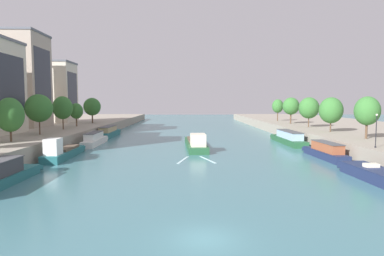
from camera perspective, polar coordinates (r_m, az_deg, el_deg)
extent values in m
plane|color=#42757F|center=(21.14, 2.21, -19.02)|extent=(400.00, 400.00, 0.00)
cube|color=gray|center=(84.21, -28.38, -0.84)|extent=(36.00, 170.00, 2.58)
cube|color=gray|center=(85.21, 27.92, -0.77)|extent=(36.00, 170.00, 2.58)
cube|color=#235633|center=(60.49, 0.61, -2.96)|extent=(4.07, 17.68, 1.03)
cube|color=#235633|center=(69.51, 0.08, -1.88)|extent=(3.18, 1.36, 0.88)
cube|color=#235633|center=(60.42, 0.61, -2.44)|extent=(4.14, 17.68, 0.06)
cube|color=beige|center=(54.38, 1.06, -2.11)|extent=(2.62, 3.62, 2.05)
cube|color=black|center=(56.10, 0.92, -1.59)|extent=(1.97, 0.12, 0.57)
cube|color=brown|center=(62.13, 0.50, -2.05)|extent=(2.97, 9.23, 0.36)
cylinder|color=#232328|center=(55.18, 1.51, -2.51)|extent=(0.07, 0.07, 1.10)
cube|color=silver|center=(47.80, 2.77, -5.59)|extent=(2.25, 5.80, 0.03)
cube|color=silver|center=(47.55, -1.57, -5.64)|extent=(1.74, 5.92, 0.03)
cube|color=#23666B|center=(44.03, -26.51, -6.19)|extent=(2.48, 1.23, 0.86)
cube|color=#23666B|center=(53.18, -21.60, -4.31)|extent=(2.76, 12.30, 1.07)
cube|color=#23666B|center=(59.25, -19.52, -3.26)|extent=(2.39, 1.28, 0.90)
cube|color=#23666B|center=(53.10, -21.62, -3.71)|extent=(2.81, 12.30, 0.06)
cube|color=white|center=(49.08, -23.28, -3.04)|extent=(1.92, 2.49, 2.28)
cube|color=black|center=(50.18, -22.79, -2.47)|extent=(1.50, 0.06, 0.64)
cube|color=brown|center=(54.22, -21.19, -3.30)|extent=(2.08, 6.41, 0.36)
cylinder|color=#232328|center=(49.48, -22.65, -3.65)|extent=(0.07, 0.07, 1.10)
cube|color=silver|center=(67.12, -16.74, -2.37)|extent=(2.63, 12.43, 1.11)
cube|color=silver|center=(73.42, -15.49, -1.67)|extent=(2.22, 1.29, 0.92)
cube|color=silver|center=(67.06, -16.76, -1.87)|extent=(2.67, 12.43, 0.06)
cube|color=white|center=(66.39, -16.90, -1.35)|extent=(2.10, 7.97, 1.30)
cube|color=#4C4C51|center=(66.33, -16.92, -0.76)|extent=(2.24, 8.21, 0.08)
cylinder|color=#232328|center=(63.34, -17.30, -1.73)|extent=(0.07, 0.07, 1.10)
cube|color=#23666B|center=(82.16, -14.45, -1.02)|extent=(2.86, 14.31, 1.25)
cube|color=#23666B|center=(89.43, -13.36, -0.47)|extent=(2.63, 1.28, 0.99)
cube|color=#23666B|center=(82.10, -14.46, -0.57)|extent=(2.92, 14.31, 0.06)
cube|color=tan|center=(81.36, -14.58, -0.17)|extent=(2.33, 9.16, 1.20)
cube|color=#4C4C51|center=(81.31, -14.59, 0.28)|extent=(2.50, 9.44, 0.08)
cylinder|color=#232328|center=(77.80, -14.88, -0.43)|extent=(0.07, 0.07, 1.10)
cube|color=#1E284C|center=(44.79, 26.12, -5.81)|extent=(2.88, 1.35, 0.98)
cube|color=beige|center=(41.07, 29.03, -5.76)|extent=(1.52, 0.95, 0.40)
cube|color=#1E284C|center=(52.95, 22.41, -4.37)|extent=(2.63, 11.00, 1.07)
cube|color=#1E284C|center=(58.17, 19.94, -3.41)|extent=(2.13, 1.31, 0.90)
cube|color=#1E284C|center=(52.87, 22.42, -3.77)|extent=(2.67, 11.01, 0.06)
cube|color=#9E5133|center=(52.29, 22.70, -3.11)|extent=(2.08, 7.06, 1.30)
cube|color=#4C4C51|center=(52.20, 22.73, -2.36)|extent=(2.22, 7.27, 0.08)
cylinder|color=#232328|center=(50.03, 24.40, -3.61)|extent=(0.07, 0.07, 1.10)
cube|color=#235633|center=(69.28, 16.55, -2.16)|extent=(3.01, 15.56, 1.08)
cube|color=#235633|center=(76.96, 14.65, -1.38)|extent=(2.63, 1.27, 0.90)
cube|color=#235633|center=(69.22, 16.56, -1.70)|extent=(3.06, 15.56, 0.06)
cube|color=#9EBCD6|center=(68.41, 16.78, -1.15)|extent=(2.42, 9.97, 1.43)
cube|color=#4C4C51|center=(68.34, 16.79, -0.52)|extent=(2.59, 10.27, 0.08)
cylinder|color=#232328|center=(64.92, 18.21, -1.63)|extent=(0.07, 0.07, 1.10)
cylinder|color=brown|center=(55.24, -29.31, -0.76)|extent=(0.30, 0.30, 2.60)
ellipsoid|color=#336B2D|center=(55.08, -29.42, 2.04)|extent=(3.97, 3.97, 5.10)
cylinder|color=brown|center=(64.75, -25.27, 0.45)|extent=(0.24, 0.24, 3.40)
ellipsoid|color=#336B2D|center=(64.62, -25.37, 3.18)|extent=(4.75, 4.75, 5.02)
cylinder|color=brown|center=(74.97, -21.78, 1.03)|extent=(0.24, 0.24, 3.31)
ellipsoid|color=#336B2D|center=(74.86, -21.85, 3.34)|extent=(4.14, 4.14, 4.95)
cylinder|color=brown|center=(83.30, -19.68, 1.20)|extent=(0.34, 0.34, 2.67)
ellipsoid|color=#336B2D|center=(83.20, -19.73, 2.83)|extent=(3.21, 3.21, 3.79)
cylinder|color=brown|center=(94.75, -17.15, 1.81)|extent=(0.39, 0.39, 3.24)
ellipsoid|color=#336B2D|center=(94.66, -17.19, 3.61)|extent=(4.70, 4.70, 4.92)
cylinder|color=brown|center=(59.07, 28.38, -0.11)|extent=(0.36, 0.36, 3.21)
ellipsoid|color=#387533|center=(58.93, 28.49, 2.68)|extent=(3.93, 3.93, 4.62)
cylinder|color=brown|center=(69.50, 23.22, 0.55)|extent=(0.26, 0.26, 2.85)
ellipsoid|color=#387533|center=(69.38, 23.30, 2.88)|extent=(4.56, 4.56, 5.12)
cylinder|color=brown|center=(80.53, 19.85, 1.25)|extent=(0.25, 0.25, 3.15)
ellipsoid|color=#387533|center=(80.42, 19.91, 3.34)|extent=(4.62, 4.62, 4.96)
cylinder|color=brown|center=(92.52, 17.00, 1.83)|extent=(0.38, 0.38, 3.50)
ellipsoid|color=#387533|center=(92.43, 17.05, 3.71)|extent=(4.47, 4.47, 4.67)
cylinder|color=brown|center=(104.23, 14.84, 2.17)|extent=(0.31, 0.31, 3.48)
ellipsoid|color=#387533|center=(104.15, 14.87, 3.76)|extent=(3.43, 3.43, 4.21)
cylinder|color=black|center=(47.84, 29.69, -0.60)|extent=(0.11, 0.11, 4.11)
sphere|color=#EAE5C6|center=(47.72, 29.80, 2.03)|extent=(0.28, 0.28, 0.28)
cylinder|color=black|center=(48.04, 29.60, -2.92)|extent=(0.22, 0.22, 0.20)
cube|color=#232833|center=(67.96, -29.18, 6.91)|extent=(0.04, 9.15, 10.16)
cube|color=#A89989|center=(86.91, -28.02, 7.32)|extent=(10.75, 10.68, 21.64)
cube|color=#565B66|center=(88.24, -28.30, 14.51)|extent=(11.07, 11.00, 0.50)
cube|color=#232833|center=(84.68, -24.76, 8.25)|extent=(0.04, 8.55, 12.98)
cube|color=beige|center=(103.06, -23.42, 5.68)|extent=(11.84, 9.48, 17.03)
cube|color=#565B66|center=(103.66, -23.58, 10.53)|extent=(12.19, 9.77, 0.50)
cube|color=#232833|center=(100.97, -20.30, 6.29)|extent=(0.04, 7.59, 10.22)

